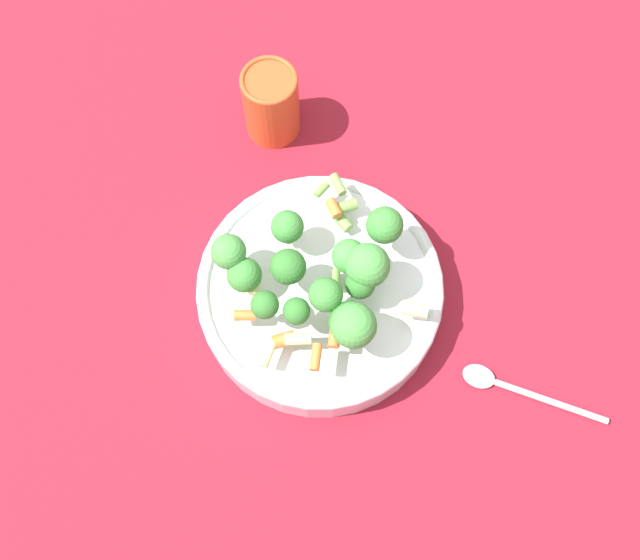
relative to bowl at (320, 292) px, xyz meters
name	(u,v)px	position (x,y,z in m)	size (l,w,h in m)	color
ground_plane	(320,300)	(0.00, 0.00, -0.03)	(3.00, 3.00, 0.00)	maroon
bowl	(320,292)	(0.00, 0.00, 0.00)	(0.27, 0.27, 0.05)	silver
pasta_salad	(324,279)	(0.00, 0.01, 0.07)	(0.20, 0.19, 0.08)	#8CB766
cup	(271,103)	(-0.06, -0.23, 0.02)	(0.07, 0.07, 0.10)	#CC4C23
spoon	(507,386)	(-0.13, 0.18, -0.02)	(0.12, 0.13, 0.01)	silver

